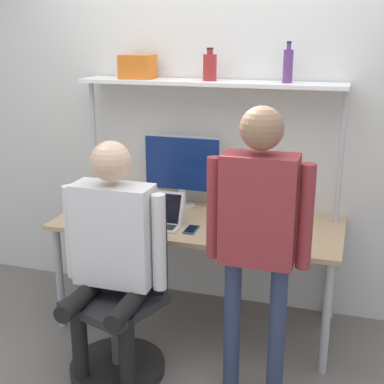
{
  "coord_description": "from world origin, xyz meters",
  "views": [
    {
      "loc": [
        0.95,
        -2.76,
        1.95
      ],
      "look_at": [
        0.11,
        -0.08,
        1.1
      ],
      "focal_mm": 50.0,
      "sensor_mm": 36.0,
      "label": 1
    }
  ],
  "objects_px": {
    "office_chair": "(121,325)",
    "storage_box": "(138,67)",
    "person_seated": "(112,243)",
    "bottle_purple": "(288,65)",
    "person_standing": "(258,222)",
    "bottle_red": "(210,67)",
    "laptop": "(157,216)",
    "cell_phone": "(191,230)",
    "monitor": "(182,167)"
  },
  "relations": [
    {
      "from": "office_chair",
      "to": "storage_box",
      "type": "bearing_deg",
      "value": 104.27
    },
    {
      "from": "person_seated",
      "to": "bottle_purple",
      "type": "bearing_deg",
      "value": 49.78
    },
    {
      "from": "person_seated",
      "to": "person_standing",
      "type": "relative_size",
      "value": 0.87
    },
    {
      "from": "bottle_red",
      "to": "person_standing",
      "type": "bearing_deg",
      "value": -60.05
    },
    {
      "from": "office_chair",
      "to": "person_standing",
      "type": "relative_size",
      "value": 0.58
    },
    {
      "from": "storage_box",
      "to": "bottle_red",
      "type": "bearing_deg",
      "value": 0.0
    },
    {
      "from": "laptop",
      "to": "person_seated",
      "type": "bearing_deg",
      "value": -95.2
    },
    {
      "from": "cell_phone",
      "to": "storage_box",
      "type": "height_order",
      "value": "storage_box"
    },
    {
      "from": "person_seated",
      "to": "bottle_purple",
      "type": "relative_size",
      "value": 5.52
    },
    {
      "from": "cell_phone",
      "to": "storage_box",
      "type": "xyz_separation_m",
      "value": [
        -0.51,
        0.43,
        0.96
      ]
    },
    {
      "from": "cell_phone",
      "to": "person_standing",
      "type": "bearing_deg",
      "value": -42.58
    },
    {
      "from": "bottle_red",
      "to": "storage_box",
      "type": "xyz_separation_m",
      "value": [
        -0.5,
        -0.0,
        -0.01
      ]
    },
    {
      "from": "bottle_purple",
      "to": "storage_box",
      "type": "relative_size",
      "value": 1.16
    },
    {
      "from": "laptop",
      "to": "person_standing",
      "type": "xyz_separation_m",
      "value": [
        0.75,
        -0.51,
        0.22
      ]
    },
    {
      "from": "office_chair",
      "to": "bottle_purple",
      "type": "distance_m",
      "value": 1.88
    },
    {
      "from": "cell_phone",
      "to": "person_seated",
      "type": "relative_size",
      "value": 0.11
    },
    {
      "from": "bottle_purple",
      "to": "storage_box",
      "type": "bearing_deg",
      "value": 180.0
    },
    {
      "from": "cell_phone",
      "to": "person_standing",
      "type": "height_order",
      "value": "person_standing"
    },
    {
      "from": "cell_phone",
      "to": "office_chair",
      "type": "height_order",
      "value": "office_chair"
    },
    {
      "from": "cell_phone",
      "to": "storage_box",
      "type": "relative_size",
      "value": 0.69
    },
    {
      "from": "monitor",
      "to": "person_standing",
      "type": "relative_size",
      "value": 0.35
    },
    {
      "from": "person_seated",
      "to": "storage_box",
      "type": "height_order",
      "value": "storage_box"
    },
    {
      "from": "bottle_red",
      "to": "monitor",
      "type": "bearing_deg",
      "value": 176.16
    },
    {
      "from": "person_standing",
      "to": "storage_box",
      "type": "height_order",
      "value": "storage_box"
    },
    {
      "from": "person_seated",
      "to": "bottle_red",
      "type": "xyz_separation_m",
      "value": [
        0.29,
        0.94,
        0.9
      ]
    },
    {
      "from": "office_chair",
      "to": "person_seated",
      "type": "distance_m",
      "value": 0.54
    },
    {
      "from": "office_chair",
      "to": "person_seated",
      "type": "xyz_separation_m",
      "value": [
        -0.01,
        -0.04,
        0.54
      ]
    },
    {
      "from": "laptop",
      "to": "person_seated",
      "type": "xyz_separation_m",
      "value": [
        -0.05,
        -0.56,
        0.02
      ]
    },
    {
      "from": "laptop",
      "to": "storage_box",
      "type": "xyz_separation_m",
      "value": [
        -0.27,
        0.38,
        0.91
      ]
    },
    {
      "from": "monitor",
      "to": "laptop",
      "type": "relative_size",
      "value": 1.64
    },
    {
      "from": "monitor",
      "to": "bottle_red",
      "type": "distance_m",
      "value": 0.72
    },
    {
      "from": "person_seated",
      "to": "bottle_red",
      "type": "distance_m",
      "value": 1.33
    },
    {
      "from": "cell_phone",
      "to": "office_chair",
      "type": "distance_m",
      "value": 0.72
    },
    {
      "from": "office_chair",
      "to": "laptop",
      "type": "bearing_deg",
      "value": 85.83
    },
    {
      "from": "laptop",
      "to": "office_chair",
      "type": "height_order",
      "value": "laptop"
    },
    {
      "from": "laptop",
      "to": "storage_box",
      "type": "relative_size",
      "value": 1.56
    },
    {
      "from": "monitor",
      "to": "person_standing",
      "type": "height_order",
      "value": "person_standing"
    },
    {
      "from": "cell_phone",
      "to": "person_standing",
      "type": "xyz_separation_m",
      "value": [
        0.5,
        -0.46,
        0.27
      ]
    },
    {
      "from": "monitor",
      "to": "person_seated",
      "type": "distance_m",
      "value": 0.98
    },
    {
      "from": "laptop",
      "to": "storage_box",
      "type": "bearing_deg",
      "value": 124.68
    },
    {
      "from": "bottle_purple",
      "to": "bottle_red",
      "type": "height_order",
      "value": "bottle_purple"
    },
    {
      "from": "office_chair",
      "to": "person_standing",
      "type": "height_order",
      "value": "person_standing"
    },
    {
      "from": "monitor",
      "to": "bottle_red",
      "type": "bearing_deg",
      "value": -3.84
    },
    {
      "from": "person_standing",
      "to": "bottle_purple",
      "type": "distance_m",
      "value": 1.14
    },
    {
      "from": "cell_phone",
      "to": "person_standing",
      "type": "distance_m",
      "value": 0.73
    },
    {
      "from": "cell_phone",
      "to": "person_seated",
      "type": "distance_m",
      "value": 0.6
    },
    {
      "from": "office_chair",
      "to": "bottle_purple",
      "type": "bearing_deg",
      "value": 48.94
    },
    {
      "from": "person_standing",
      "to": "bottle_purple",
      "type": "relative_size",
      "value": 6.38
    },
    {
      "from": "monitor",
      "to": "laptop",
      "type": "xyz_separation_m",
      "value": [
        -0.04,
        -0.4,
        -0.23
      ]
    },
    {
      "from": "monitor",
      "to": "office_chair",
      "type": "distance_m",
      "value": 1.18
    }
  ]
}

